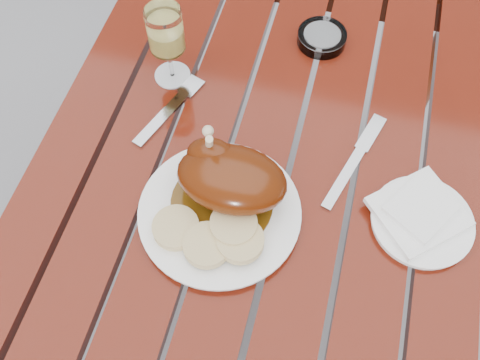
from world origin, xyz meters
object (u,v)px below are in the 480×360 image
table (255,238)px  dinner_plate (220,213)px  side_plate (422,222)px  wine_glass (168,46)px  ashtray (322,38)px

table → dinner_plate: bearing=-105.1°
side_plate → dinner_plate: bearing=-167.9°
table → side_plate: bearing=-12.7°
dinner_plate → wine_glass: (-0.18, 0.28, 0.07)m
wine_glass → side_plate: size_ratio=0.96×
side_plate → ashtray: 0.44m
dinner_plate → side_plate: (0.33, 0.07, -0.00)m
ashtray → wine_glass: bearing=-148.6°
table → dinner_plate: dinner_plate is taller
wine_glass → table: bearing=-32.8°
dinner_plate → ashtray: size_ratio=2.73×
table → ashtray: size_ratio=11.84×
dinner_plate → side_plate: dinner_plate is taller
wine_glass → ashtray: size_ratio=1.65×
wine_glass → side_plate: wine_glass is taller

